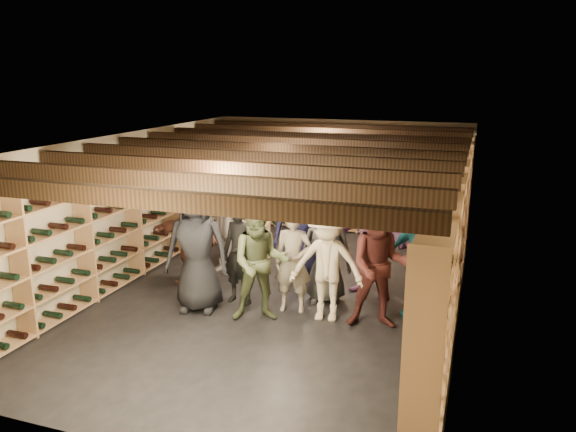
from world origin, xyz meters
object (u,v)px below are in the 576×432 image
Objects in this scene: crate_loose at (307,252)px; person_4 at (419,261)px; person_11 at (372,240)px; person_12 at (326,251)px; person_7 at (293,261)px; person_5 at (191,237)px; person_10 at (255,230)px; person_1 at (240,254)px; crate_stack_right at (314,239)px; person_6 at (300,227)px; person_2 at (260,263)px; person_3 at (327,264)px; person_9 at (222,221)px; crate_stack_left at (255,241)px; person_0 at (197,248)px; person_8 at (380,266)px.

person_4 is at bearing -42.03° from crate_loose.
person_4 is 0.97× the size of person_11.
person_7 is at bearing -133.85° from person_12.
person_12 is at bearing 23.46° from person_5.
person_10 reaches higher than crate_loose.
person_1 is 2.59m from person_4.
person_11 is (1.34, -1.41, 0.52)m from crate_stack_right.
crate_stack_right is 0.38× the size of person_6.
person_5 is 2.88m from person_11.
person_2 reaches higher than person_3.
person_11 is at bearing 35.98° from person_12.
person_3 is at bearing -8.76° from person_9.
crate_stack_left is 3.58m from person_4.
person_4 reaches higher than person_1.
crate_stack_left is 2.49m from person_0.
person_1 is at bearing -128.87° from person_6.
person_12 is (0.35, 0.48, 0.04)m from person_7.
crate_loose is 0.33× the size of person_7.
person_1 is (0.58, -1.99, 0.43)m from crate_stack_left.
person_2 is 0.56m from person_7.
person_8 is (1.67, -2.59, 0.53)m from crate_stack_right.
person_8 is at bearing -38.65° from crate_stack_left.
person_11 reaches higher than person_12.
person_11 is (-0.79, 0.67, 0.03)m from person_4.
person_1 is at bearing -97.08° from crate_loose.
person_7 is at bearing 161.36° from person_3.
person_4 is at bearing -43.45° from person_10.
person_7 reaches higher than crate_stack_right.
person_7 is at bearing 8.23° from person_1.
person_6 is at bearing -175.26° from person_11.
crate_stack_left is at bearing 115.33° from person_7.
person_1 is 2.05m from person_11.
person_9 is 0.58m from person_10.
person_4 is at bearing -42.65° from person_6.
crate_stack_left is 2.12m from person_1.
crate_stack_left is 0.41× the size of person_2.
person_8 is at bearing -2.32° from person_9.
crate_stack_left is 2.60m from person_11.
person_2 is at bearing 177.74° from person_8.
person_11 is (2.81, 0.61, 0.05)m from person_5.
person_3 and person_5 have the same top height.
person_12 is at bearing 31.03° from person_2.
crate_loose is 2.95m from person_2.
person_3 reaches higher than crate_loose.
person_11 reaches higher than crate_stack_right.
crate_stack_right is 0.36× the size of person_0.
person_3 is 0.74m from person_8.
person_2 is (1.08, -2.44, 0.49)m from crate_stack_left.
person_8 reaches higher than crate_stack_left.
person_9 is 1.17× the size of person_12.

